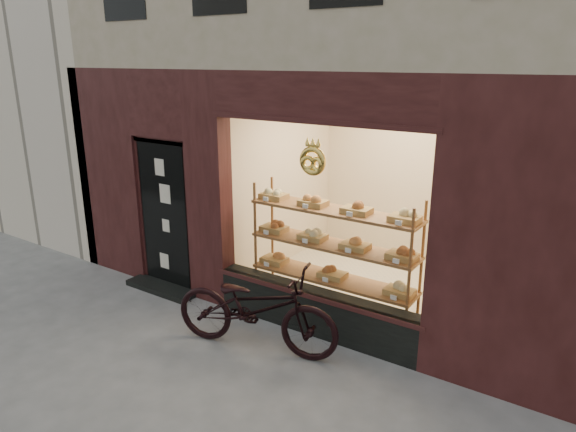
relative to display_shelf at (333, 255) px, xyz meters
The scene contains 4 objects.
ground 2.73m from the display_shelf, 100.01° to the right, with size 90.00×90.00×0.00m, color #5B5B5B.
neighbor_left 11.09m from the display_shelf, 163.64° to the left, with size 12.00×7.00×9.00m, color beige.
display_shelf is the anchor object (origin of this frame).
bicycle 1.24m from the display_shelf, 107.80° to the right, with size 0.68×1.96×1.03m, color black.
Camera 1 is at (3.30, -2.75, 3.22)m, focal length 32.00 mm.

